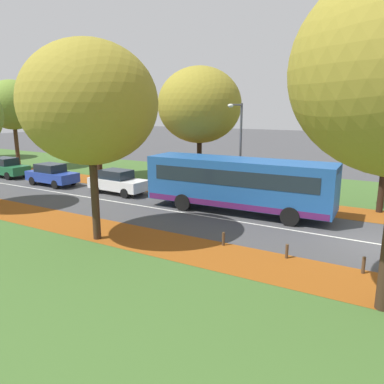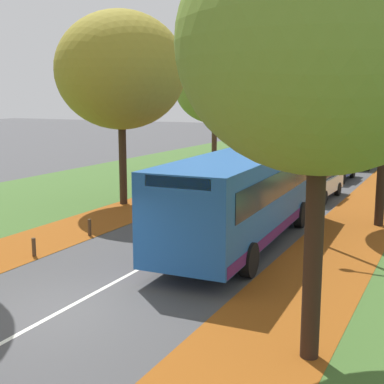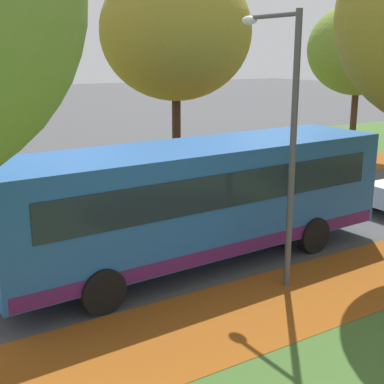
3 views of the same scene
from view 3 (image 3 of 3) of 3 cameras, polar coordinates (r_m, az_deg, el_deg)
grass_verge_left at (r=29.67m, az=10.01°, el=4.36°), size 12.00×90.00×0.01m
leaf_litter_left at (r=22.41m, az=6.48°, el=1.25°), size 2.80×60.00×0.00m
tree_left_near at (r=20.87m, az=-1.75°, el=16.71°), size 5.70×5.70×8.49m
tree_left_mid at (r=27.46m, az=17.37°, el=14.34°), size 4.85×4.85×7.53m
bollard_fourth at (r=17.44m, az=-13.10°, el=-1.91°), size 0.12×0.12×0.59m
streetlamp_right at (r=11.80m, az=9.74°, el=7.62°), size 1.89×0.28×6.00m
bus at (r=13.18m, az=0.66°, el=-0.48°), size 2.95×10.49×2.98m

